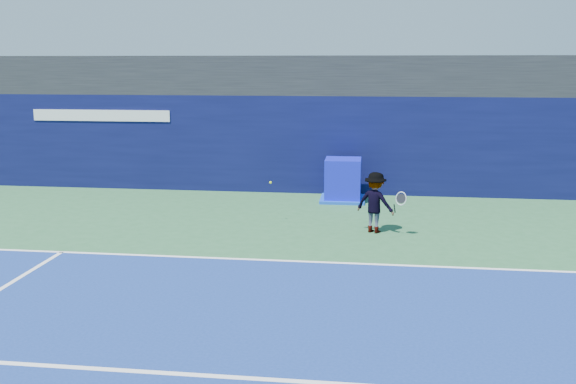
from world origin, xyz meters
TOP-DOWN VIEW (x-y plane):
  - ground at (0.00, 0.00)m, footprint 80.00×80.00m
  - baseline at (0.00, 3.00)m, footprint 24.00×0.10m
  - service_line at (0.00, -2.00)m, footprint 24.00×0.10m
  - stadium_band at (0.00, 11.50)m, footprint 36.00×3.00m
  - back_wall_assembly at (-0.00, 10.50)m, footprint 36.00×1.03m
  - equipment_cart at (0.72, 9.10)m, footprint 1.30×1.30m
  - tennis_player at (1.64, 5.57)m, footprint 1.26×0.88m
  - tennis_ball at (-0.98, 6.23)m, footprint 0.06×0.06m

SIDE VIEW (x-z plane):
  - ground at x=0.00m, z-range 0.00..0.00m
  - baseline at x=0.00m, z-range 0.01..0.01m
  - service_line at x=0.00m, z-range 0.01..0.01m
  - equipment_cart at x=0.72m, z-range -0.05..1.19m
  - tennis_player at x=1.64m, z-range 0.00..1.45m
  - tennis_ball at x=-0.98m, z-range 0.99..1.06m
  - back_wall_assembly at x=0.00m, z-range 0.00..3.00m
  - stadium_band at x=0.00m, z-range 3.00..4.20m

